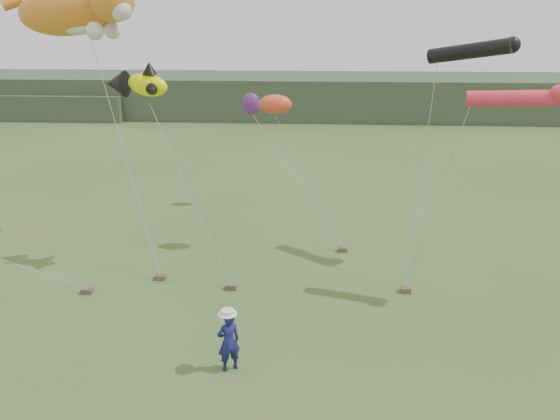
{
  "coord_description": "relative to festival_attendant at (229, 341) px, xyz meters",
  "views": [
    {
      "loc": [
        1.55,
        -13.51,
        9.28
      ],
      "look_at": [
        0.43,
        3.0,
        3.57
      ],
      "focal_mm": 35.0,
      "sensor_mm": 36.0,
      "label": 1
    }
  ],
  "objects": [
    {
      "name": "misc_kites",
      "position": [
        -0.09,
        11.51,
        4.91
      ],
      "size": [
        2.79,
        6.4,
        1.75
      ],
      "color": "#DB4126",
      "rests_on": "ground"
    },
    {
      "name": "fish_kite",
      "position": [
        -4.4,
        7.19,
        6.23
      ],
      "size": [
        2.61,
        1.72,
        1.33
      ],
      "color": "#EDF200",
      "rests_on": "ground"
    },
    {
      "name": "ground",
      "position": [
        0.76,
        0.53,
        -0.9
      ],
      "size": [
        120.0,
        120.0,
        0.0
      ],
      "primitive_type": "plane",
      "color": "#385123",
      "rests_on": "ground"
    },
    {
      "name": "headland",
      "position": [
        -2.35,
        45.22,
        1.02
      ],
      "size": [
        90.0,
        13.0,
        4.0
      ],
      "color": "#2D3D28",
      "rests_on": "ground"
    },
    {
      "name": "sandbag_anchors",
      "position": [
        -0.17,
        5.63,
        -0.8
      ],
      "size": [
        11.87,
        4.73,
        0.19
      ],
      "color": "brown",
      "rests_on": "ground"
    },
    {
      "name": "tube_kites",
      "position": [
        8.4,
        7.01,
        6.87
      ],
      "size": [
        3.54,
        5.39,
        2.14
      ],
      "color": "black",
      "rests_on": "ground"
    },
    {
      "name": "cat_kite",
      "position": [
        -7.42,
        10.34,
        8.98
      ],
      "size": [
        6.39,
        3.41,
        2.91
      ],
      "color": "orange",
      "rests_on": "ground"
    },
    {
      "name": "festival_attendant",
      "position": [
        0.0,
        0.0,
        0.0
      ],
      "size": [
        0.78,
        0.69,
        1.8
      ],
      "primitive_type": "imported",
      "rotation": [
        0.0,
        0.0,
        3.64
      ],
      "color": "navy",
      "rests_on": "ground"
    }
  ]
}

